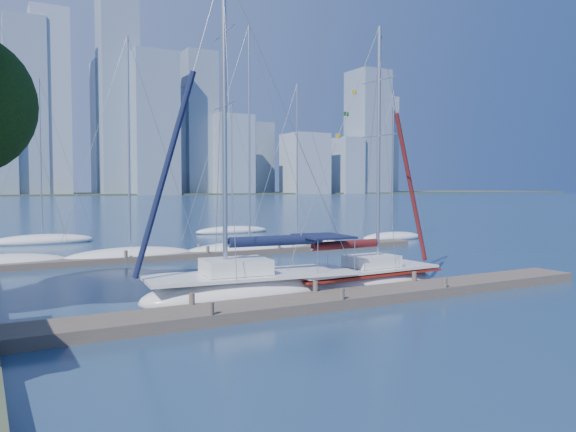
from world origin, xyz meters
TOP-DOWN VIEW (x-y plane):
  - ground at (0.00, 0.00)m, footprint 700.00×700.00m
  - near_dock at (0.00, 0.00)m, footprint 26.00×2.00m
  - far_dock at (2.00, 16.00)m, footprint 30.00×1.80m
  - far_shore at (0.00, 320.00)m, footprint 800.00×100.00m
  - sailboat_navy at (-2.02, 2.48)m, footprint 9.14×3.72m
  - sailboat_maroon at (3.30, 2.35)m, footprint 7.79×2.90m
  - bg_boat_1 at (-3.42, 16.59)m, footprint 8.08×3.20m
  - bg_boat_2 at (4.48, 16.53)m, footprint 9.35×3.37m
  - bg_boat_3 at (8.87, 17.79)m, footprint 7.29×3.51m
  - bg_boat_5 at (19.08, 19.50)m, footprint 6.15×3.27m
  - bg_boat_6 at (-7.05, 30.19)m, footprint 7.91×3.49m
  - bg_boat_7 at (9.98, 32.35)m, footprint 7.56×3.19m
  - skyline at (18.50, 290.56)m, footprint 503.76×51.31m

SIDE VIEW (x-z plane):
  - ground at x=0.00m, z-range 0.00..0.00m
  - far_shore at x=0.00m, z-range -0.75..0.75m
  - far_dock at x=2.00m, z-range 0.00..0.36m
  - near_dock at x=0.00m, z-range 0.00..0.40m
  - bg_boat_7 at x=9.98m, z-range -6.24..6.72m
  - bg_boat_3 at x=8.87m, z-range -5.85..6.35m
  - bg_boat_5 at x=19.08m, z-range -6.14..6.64m
  - bg_boat_6 at x=-7.05m, z-range -6.32..6.84m
  - bg_boat_1 at x=-3.42m, z-range -6.59..7.16m
  - bg_boat_2 at x=4.48m, z-range -7.42..8.00m
  - sailboat_maroon at x=3.30m, z-range -5.02..6.96m
  - sailboat_navy at x=-2.02m, z-range -5.74..7.75m
  - skyline at x=18.50m, z-range -18.64..87.05m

